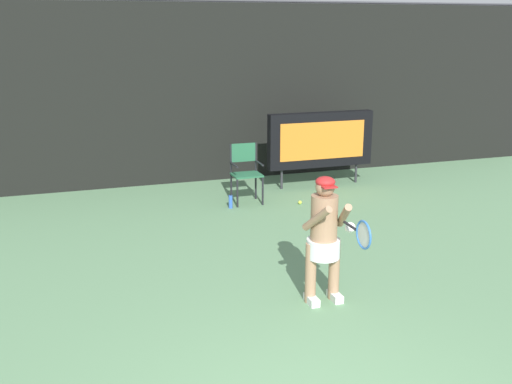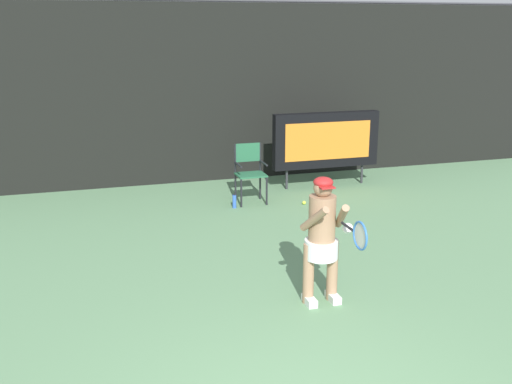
# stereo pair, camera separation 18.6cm
# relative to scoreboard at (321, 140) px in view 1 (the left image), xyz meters

# --- Properties ---
(backdrop_screen) EXTENTS (18.00, 0.12, 3.66)m
(backdrop_screen) POSITION_rel_scoreboard_xyz_m (-3.20, 1.17, 0.86)
(backdrop_screen) COLOR black
(backdrop_screen) RESTS_ON ground
(scoreboard) EXTENTS (2.20, 0.21, 1.50)m
(scoreboard) POSITION_rel_scoreboard_xyz_m (0.00, 0.00, 0.00)
(scoreboard) COLOR black
(scoreboard) RESTS_ON ground
(umpire_chair) EXTENTS (0.52, 0.44, 1.08)m
(umpire_chair) POSITION_rel_scoreboard_xyz_m (-1.78, -0.66, -0.33)
(umpire_chair) COLOR black
(umpire_chair) RESTS_ON ground
(water_bottle) EXTENTS (0.07, 0.07, 0.27)m
(water_bottle) POSITION_rel_scoreboard_xyz_m (-2.15, -0.94, -0.82)
(water_bottle) COLOR blue
(water_bottle) RESTS_ON ground
(tennis_player) EXTENTS (0.53, 0.59, 1.51)m
(tennis_player) POSITION_rel_scoreboard_xyz_m (-2.13, -4.85, -0.12)
(tennis_player) COLOR white
(tennis_player) RESTS_ON ground
(tennis_racket) EXTENTS (0.03, 0.60, 0.31)m
(tennis_racket) POSITION_rel_scoreboard_xyz_m (-2.00, -5.51, 0.09)
(tennis_racket) COLOR black
(tennis_ball_spare) EXTENTS (0.07, 0.07, 0.07)m
(tennis_ball_spare) POSITION_rel_scoreboard_xyz_m (-0.88, -1.10, -0.91)
(tennis_ball_spare) COLOR #CCDB3D
(tennis_ball_spare) RESTS_ON ground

